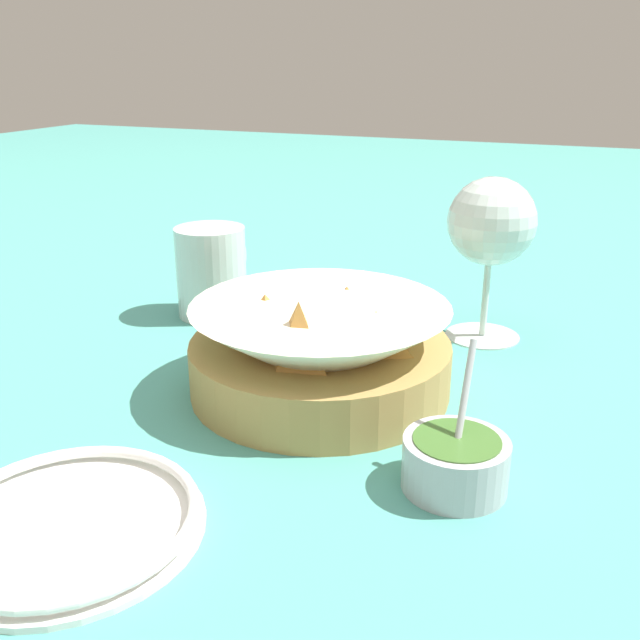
# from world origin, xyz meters

# --- Properties ---
(ground_plane) EXTENTS (4.00, 4.00, 0.00)m
(ground_plane) POSITION_xyz_m (0.00, 0.00, 0.00)
(ground_plane) COLOR teal
(food_basket) EXTENTS (0.23, 0.23, 0.10)m
(food_basket) POSITION_xyz_m (0.01, 0.03, 0.04)
(food_basket) COLOR #B2894C
(food_basket) RESTS_ON ground_plane
(sauce_cup) EXTENTS (0.07, 0.07, 0.10)m
(sauce_cup) POSITION_xyz_m (-0.09, -0.11, 0.02)
(sauce_cup) COLOR #B7B7BC
(sauce_cup) RESTS_ON ground_plane
(wine_glass) EXTENTS (0.09, 0.09, 0.17)m
(wine_glass) POSITION_xyz_m (0.20, -0.08, 0.12)
(wine_glass) COLOR silver
(wine_glass) RESTS_ON ground_plane
(beer_mug) EXTENTS (0.12, 0.08, 0.10)m
(beer_mug) POSITION_xyz_m (0.15, 0.22, 0.05)
(beer_mug) COLOR silver
(beer_mug) RESTS_ON ground_plane
(side_plate) EXTENTS (0.17, 0.17, 0.01)m
(side_plate) POSITION_xyz_m (-0.24, 0.10, 0.01)
(side_plate) COLOR white
(side_plate) RESTS_ON ground_plane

